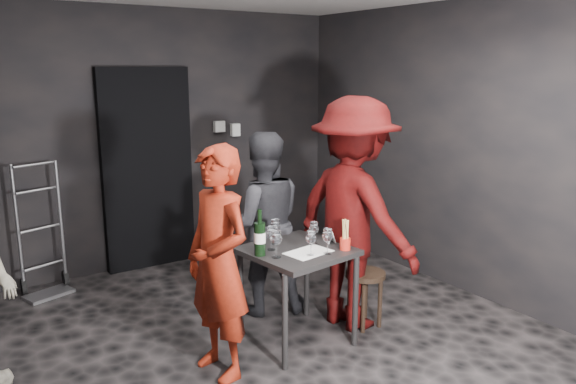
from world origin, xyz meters
TOP-DOWN VIEW (x-y plane):
  - floor at (0.00, 0.00)m, footprint 4.50×5.00m
  - wall_back at (0.00, 2.50)m, footprint 4.50×0.04m
  - wall_right at (2.25, 0.00)m, footprint 0.04×5.00m
  - doorway at (0.00, 2.44)m, footprint 0.95×0.10m
  - wallbox_upper at (0.85, 2.45)m, footprint 0.12×0.06m
  - wallbox_lower at (1.05, 2.45)m, footprint 0.10×0.06m
  - hand_truck at (-1.11, 2.25)m, footprint 0.42×0.35m
  - tasting_table at (0.35, 0.17)m, footprint 0.72×0.72m
  - stool at (0.95, 0.06)m, footprint 0.33×0.33m
  - server_red at (-0.36, 0.07)m, footprint 0.50×0.69m
  - woman_black at (0.42, 0.80)m, footprint 0.91×0.70m
  - man_maroon at (0.90, 0.16)m, footprint 0.90×1.61m
  - tasting_mat at (0.37, 0.05)m, footprint 0.37×0.27m
  - wine_glass_a at (0.11, 0.09)m, footprint 0.09×0.09m
  - wine_glass_b at (0.17, 0.25)m, footprint 0.10×0.10m
  - wine_glass_c at (0.27, 0.36)m, footprint 0.09×0.09m
  - wine_glass_d at (0.34, -0.02)m, footprint 0.08×0.08m
  - wine_glass_e at (0.47, -0.05)m, footprint 0.10×0.10m
  - wine_glass_f at (0.51, 0.18)m, footprint 0.09×0.09m
  - wine_bottle at (0.04, 0.20)m, footprint 0.08×0.08m
  - breadstick_cup at (0.64, -0.05)m, footprint 0.08×0.08m
  - reserved_card at (0.64, 0.17)m, footprint 0.11×0.15m

SIDE VIEW (x-z plane):
  - floor at x=0.00m, z-range -0.01..0.01m
  - hand_truck at x=-1.11m, z-range -0.40..0.85m
  - stool at x=0.95m, z-range 0.13..0.60m
  - tasting_table at x=0.35m, z-range 0.28..1.03m
  - tasting_mat at x=0.37m, z-range 0.75..0.75m
  - reserved_card at x=0.64m, z-range 0.75..0.85m
  - woman_black at x=0.42m, z-range 0.00..1.66m
  - wine_glass_f at x=0.51m, z-range 0.75..0.95m
  - wine_glass_b at x=0.17m, z-range 0.75..0.95m
  - wine_glass_d at x=0.34m, z-range 0.75..0.96m
  - wine_glass_e at x=0.47m, z-range 0.75..0.96m
  - wine_glass_c at x=0.27m, z-range 0.75..0.97m
  - wine_glass_a at x=0.11m, z-range 0.75..0.97m
  - breadstick_cup at x=0.64m, z-range 0.74..0.99m
  - server_red at x=-0.36m, z-range 0.00..1.73m
  - wine_bottle at x=0.04m, z-range 0.71..1.06m
  - doorway at x=0.00m, z-range 0.00..2.10m
  - man_maroon at x=0.90m, z-range 0.00..2.36m
  - wall_back at x=0.00m, z-range 0.00..2.70m
  - wall_right at x=2.25m, z-range 0.00..2.70m
  - wallbox_lower at x=1.05m, z-range 1.33..1.47m
  - wallbox_upper at x=0.85m, z-range 1.39..1.51m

